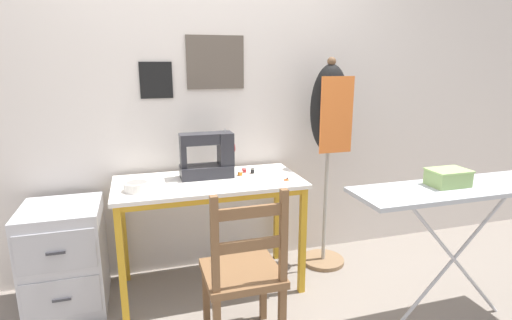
{
  "coord_description": "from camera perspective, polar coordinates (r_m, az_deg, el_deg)",
  "views": [
    {
      "loc": [
        -0.42,
        -2.17,
        1.5
      ],
      "look_at": [
        0.31,
        0.26,
        0.88
      ],
      "focal_mm": 28.0,
      "sensor_mm": 36.0,
      "label": 1
    }
  ],
  "objects": [
    {
      "name": "storage_box",
      "position": [
        2.4,
        25.74,
        -2.26
      ],
      "size": [
        0.21,
        0.15,
        0.09
      ],
      "color": "#8EB266",
      "rests_on": "ironing_board"
    },
    {
      "name": "wooden_chair",
      "position": [
        2.16,
        -1.8,
        -15.97
      ],
      "size": [
        0.4,
        0.38,
        0.91
      ],
      "color": "brown",
      "rests_on": "ground_plane"
    },
    {
      "name": "ironing_board",
      "position": [
        2.46,
        27.36,
        -4.33
      ],
      "size": [
        1.26,
        0.34,
        0.85
      ],
      "color": "#ADB2B7",
      "rests_on": "ground_plane"
    },
    {
      "name": "wall_back",
      "position": [
        2.85,
        -8.32,
        9.15
      ],
      "size": [
        10.0,
        0.07,
        2.55
      ],
      "color": "silver",
      "rests_on": "ground_plane"
    },
    {
      "name": "thread_spool_mid_table",
      "position": [
        2.76,
        -1.7,
        -1.49
      ],
      "size": [
        0.04,
        0.04,
        0.03
      ],
      "color": "red",
      "rests_on": "sewing_table"
    },
    {
      "name": "dress_form",
      "position": [
        2.87,
        10.41,
        5.21
      ],
      "size": [
        0.32,
        0.32,
        1.53
      ],
      "color": "#846647",
      "rests_on": "ground_plane"
    },
    {
      "name": "scissors",
      "position": [
        2.61,
        4.47,
        -2.7
      ],
      "size": [
        0.09,
        0.11,
        0.01
      ],
      "color": "silver",
      "rests_on": "sewing_table"
    },
    {
      "name": "sewing_machine",
      "position": [
        2.64,
        -6.59,
        0.53
      ],
      "size": [
        0.36,
        0.17,
        0.32
      ],
      "color": "#28282D",
      "rests_on": "sewing_table"
    },
    {
      "name": "filing_cabinet",
      "position": [
        2.79,
        -25.57,
        -12.43
      ],
      "size": [
        0.45,
        0.48,
        0.66
      ],
      "color": "#B7B7BC",
      "rests_on": "ground_plane"
    },
    {
      "name": "ground_plane",
      "position": [
        2.67,
        -5.1,
        -20.45
      ],
      "size": [
        14.0,
        14.0,
        0.0
      ],
      "primitive_type": "plane",
      "color": "gray"
    },
    {
      "name": "fabric_bowl",
      "position": [
        2.47,
        -16.64,
        -3.61
      ],
      "size": [
        0.15,
        0.15,
        0.05
      ],
      "color": "silver",
      "rests_on": "sewing_table"
    },
    {
      "name": "sewing_table",
      "position": [
        2.61,
        -6.64,
        -4.89
      ],
      "size": [
        1.2,
        0.57,
        0.76
      ],
      "color": "silver",
      "rests_on": "ground_plane"
    },
    {
      "name": "thread_spool_far_edge",
      "position": [
        2.73,
        -0.5,
        -1.58
      ],
      "size": [
        0.03,
        0.03,
        0.04
      ],
      "color": "black",
      "rests_on": "sewing_table"
    },
    {
      "name": "thread_spool_near_machine",
      "position": [
        2.68,
        -2.3,
        -1.92
      ],
      "size": [
        0.04,
        0.04,
        0.03
      ],
      "color": "orange",
      "rests_on": "sewing_table"
    }
  ]
}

